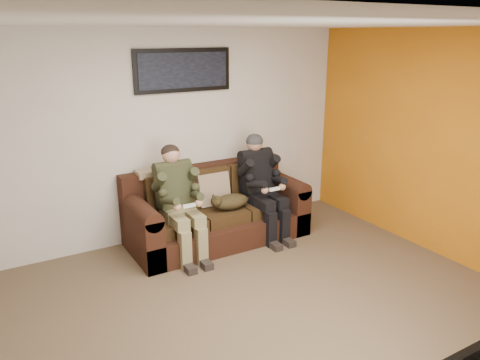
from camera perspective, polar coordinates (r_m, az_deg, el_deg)
floor at (r=4.55m, az=3.41°, el=-16.30°), size 5.00×5.00×0.00m
ceiling at (r=3.79m, az=4.15°, el=18.50°), size 5.00×5.00×0.00m
wall_back at (r=5.92m, az=-8.59°, el=5.28°), size 5.00×0.00×5.00m
wall_right at (r=5.73m, az=24.99°, el=3.43°), size 0.00×4.50×4.50m
accent_wall_right at (r=5.72m, az=24.93°, el=3.41°), size 0.00×4.50×4.50m
sofa at (r=5.98m, az=-3.06°, el=-3.98°), size 2.23×0.96×0.91m
throw_pillow at (r=5.91m, az=-3.30°, el=-1.11°), size 0.42×0.20×0.42m
throw_blanket at (r=5.79m, az=-10.37°, el=0.94°), size 0.46×0.22×0.08m
person_left at (r=5.46m, az=-7.56°, el=-1.88°), size 0.51×0.87×1.30m
person_right at (r=5.97m, az=2.59°, el=-0.02°), size 0.51×0.86×1.31m
cat at (r=5.77m, az=-1.27°, el=-2.64°), size 0.66×0.26×0.24m
framed_poster at (r=5.85m, az=-6.93°, el=13.14°), size 1.25×0.05×0.52m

